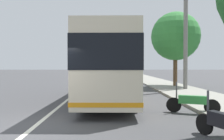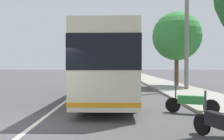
{
  "view_description": "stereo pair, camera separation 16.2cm",
  "coord_description": "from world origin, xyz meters",
  "px_view_note": "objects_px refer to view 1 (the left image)",
  "views": [
    {
      "loc": [
        -7.04,
        -2.34,
        1.9
      ],
      "look_at": [
        5.66,
        -2.5,
        1.67
      ],
      "focal_mm": 35.99,
      "sensor_mm": 36.0,
      "label": 1
    },
    {
      "loc": [
        -7.04,
        -2.51,
        1.9
      ],
      "look_at": [
        5.66,
        -2.5,
        1.67
      ],
      "focal_mm": 35.99,
      "sensor_mm": 36.0,
      "label": 2
    }
  ],
  "objects_px": {
    "car_behind_bus": "(113,74)",
    "car_ahead_same_lane": "(108,72)",
    "coach_bus": "(110,64)",
    "car_side_street": "(112,71)",
    "utility_pole": "(186,35)",
    "motorcycle_by_tree": "(192,102)",
    "roadside_tree_mid_block": "(175,36)"
  },
  "relations": [
    {
      "from": "car_ahead_same_lane",
      "to": "utility_pole",
      "type": "relative_size",
      "value": 0.47
    },
    {
      "from": "car_ahead_same_lane",
      "to": "utility_pole",
      "type": "distance_m",
      "value": 30.25
    },
    {
      "from": "coach_bus",
      "to": "motorcycle_by_tree",
      "type": "distance_m",
      "value": 5.47
    },
    {
      "from": "roadside_tree_mid_block",
      "to": "coach_bus",
      "type": "bearing_deg",
      "value": 140.22
    },
    {
      "from": "car_behind_bus",
      "to": "car_side_street",
      "type": "relative_size",
      "value": 1.02
    },
    {
      "from": "motorcycle_by_tree",
      "to": "car_side_street",
      "type": "xyz_separation_m",
      "value": [
        45.34,
        2.75,
        0.2
      ]
    },
    {
      "from": "car_ahead_same_lane",
      "to": "motorcycle_by_tree",
      "type": "bearing_deg",
      "value": -169.91
    },
    {
      "from": "utility_pole",
      "to": "roadside_tree_mid_block",
      "type": "bearing_deg",
      "value": -1.14
    },
    {
      "from": "coach_bus",
      "to": "car_behind_bus",
      "type": "bearing_deg",
      "value": -0.03
    },
    {
      "from": "car_side_street",
      "to": "utility_pole",
      "type": "xyz_separation_m",
      "value": [
        -37.0,
        -5.31,
        3.66
      ]
    },
    {
      "from": "motorcycle_by_tree",
      "to": "car_behind_bus",
      "type": "xyz_separation_m",
      "value": [
        23.21,
        2.81,
        0.31
      ]
    },
    {
      "from": "coach_bus",
      "to": "car_behind_bus",
      "type": "relative_size",
      "value": 2.42
    },
    {
      "from": "roadside_tree_mid_block",
      "to": "utility_pole",
      "type": "bearing_deg",
      "value": 178.86
    },
    {
      "from": "car_ahead_same_lane",
      "to": "roadside_tree_mid_block",
      "type": "distance_m",
      "value": 27.53
    },
    {
      "from": "car_side_street",
      "to": "roadside_tree_mid_block",
      "type": "height_order",
      "value": "roadside_tree_mid_block"
    },
    {
      "from": "coach_bus",
      "to": "car_side_street",
      "type": "bearing_deg",
      "value": 0.67
    },
    {
      "from": "car_ahead_same_lane",
      "to": "car_side_street",
      "type": "distance_m",
      "value": 7.67
    },
    {
      "from": "coach_bus",
      "to": "car_behind_bus",
      "type": "distance_m",
      "value": 19.17
    },
    {
      "from": "car_behind_bus",
      "to": "car_ahead_same_lane",
      "type": "relative_size",
      "value": 1.15
    },
    {
      "from": "coach_bus",
      "to": "car_side_street",
      "type": "distance_m",
      "value": 41.28
    },
    {
      "from": "roadside_tree_mid_block",
      "to": "utility_pole",
      "type": "height_order",
      "value": "utility_pole"
    },
    {
      "from": "car_behind_bus",
      "to": "utility_pole",
      "type": "height_order",
      "value": "utility_pole"
    },
    {
      "from": "car_behind_bus",
      "to": "car_ahead_same_lane",
      "type": "height_order",
      "value": "car_behind_bus"
    },
    {
      "from": "roadside_tree_mid_block",
      "to": "utility_pole",
      "type": "distance_m",
      "value": 2.87
    },
    {
      "from": "car_ahead_same_lane",
      "to": "utility_pole",
      "type": "height_order",
      "value": "utility_pole"
    },
    {
      "from": "motorcycle_by_tree",
      "to": "utility_pole",
      "type": "xyz_separation_m",
      "value": [
        8.34,
        -2.57,
        3.87
      ]
    },
    {
      "from": "motorcycle_by_tree",
      "to": "utility_pole",
      "type": "distance_m",
      "value": 9.54
    },
    {
      "from": "car_ahead_same_lane",
      "to": "car_side_street",
      "type": "relative_size",
      "value": 0.89
    },
    {
      "from": "coach_bus",
      "to": "roadside_tree_mid_block",
      "type": "bearing_deg",
      "value": -38.34
    },
    {
      "from": "car_ahead_same_lane",
      "to": "roadside_tree_mid_block",
      "type": "xyz_separation_m",
      "value": [
        -26.53,
        -6.27,
        3.85
      ]
    },
    {
      "from": "coach_bus",
      "to": "motorcycle_by_tree",
      "type": "bearing_deg",
      "value": -139.63
    },
    {
      "from": "car_ahead_same_lane",
      "to": "roadside_tree_mid_block",
      "type": "height_order",
      "value": "roadside_tree_mid_block"
    }
  ]
}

